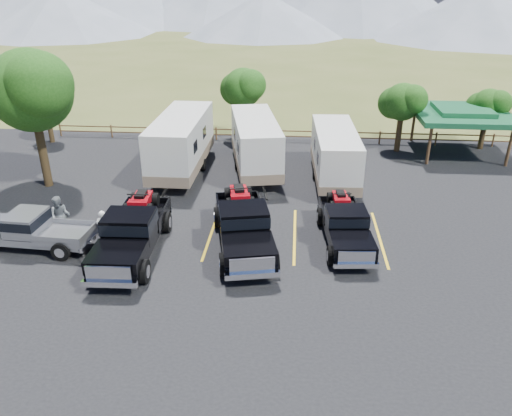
# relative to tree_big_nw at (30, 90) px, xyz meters

# --- Properties ---
(ground) EXTENTS (320.00, 320.00, 0.00)m
(ground) POSITION_rel_tree_big_nw_xyz_m (12.55, -9.03, -5.60)
(ground) COLOR #465022
(ground) RESTS_ON ground
(asphalt_lot) EXTENTS (44.00, 34.00, 0.04)m
(asphalt_lot) POSITION_rel_tree_big_nw_xyz_m (12.55, -6.03, -5.58)
(asphalt_lot) COLOR black
(asphalt_lot) RESTS_ON ground
(stall_lines) EXTENTS (12.12, 5.50, 0.01)m
(stall_lines) POSITION_rel_tree_big_nw_xyz_m (12.55, -5.03, -5.55)
(stall_lines) COLOR yellow
(stall_lines) RESTS_ON asphalt_lot
(tree_big_nw) EXTENTS (5.54, 5.18, 7.84)m
(tree_big_nw) POSITION_rel_tree_big_nw_xyz_m (0.00, 0.00, 0.00)
(tree_big_nw) COLOR #302312
(tree_big_nw) RESTS_ON ground
(tree_ne_a) EXTENTS (3.11, 2.92, 4.76)m
(tree_ne_a) POSITION_rel_tree_big_nw_xyz_m (21.52, 7.99, -2.11)
(tree_ne_a) COLOR #302312
(tree_ne_a) RESTS_ON ground
(tree_ne_b) EXTENTS (2.77, 2.59, 4.27)m
(tree_ne_b) POSITION_rel_tree_big_nw_xyz_m (27.52, 8.99, -2.47)
(tree_ne_b) COLOR #302312
(tree_ne_b) RESTS_ON ground
(tree_north) EXTENTS (3.46, 3.24, 5.25)m
(tree_north) POSITION_rel_tree_big_nw_xyz_m (10.52, 9.99, -1.76)
(tree_north) COLOR #302312
(tree_north) RESTS_ON ground
(tree_nw_small) EXTENTS (2.59, 2.43, 3.85)m
(tree_nw_small) POSITION_rel_tree_big_nw_xyz_m (-3.48, 7.99, -2.81)
(tree_nw_small) COLOR #302312
(tree_nw_small) RESTS_ON ground
(rail_fence) EXTENTS (36.12, 0.12, 1.00)m
(rail_fence) POSITION_rel_tree_big_nw_xyz_m (14.55, 9.47, -4.99)
(rail_fence) COLOR brown
(rail_fence) RESTS_ON ground
(pavilion) EXTENTS (6.20, 6.20, 3.22)m
(pavilion) POSITION_rel_tree_big_nw_xyz_m (25.55, 7.97, -2.81)
(pavilion) COLOR brown
(pavilion) RESTS_ON ground
(rig_left) EXTENTS (2.58, 6.86, 2.27)m
(rig_left) POSITION_rel_tree_big_nw_xyz_m (7.42, -7.21, -4.46)
(rig_left) COLOR black
(rig_left) RESTS_ON asphalt_lot
(rig_center) EXTENTS (3.55, 7.19, 2.30)m
(rig_center) POSITION_rel_tree_big_nw_xyz_m (12.21, -6.22, -4.45)
(rig_center) COLOR black
(rig_center) RESTS_ON asphalt_lot
(rig_right) EXTENTS (2.45, 5.98, 1.95)m
(rig_right) POSITION_rel_tree_big_nw_xyz_m (16.82, -5.47, -4.62)
(rig_right) COLOR black
(rig_right) RESTS_ON asphalt_lot
(trailer_left) EXTENTS (2.71, 10.09, 3.51)m
(trailer_left) POSITION_rel_tree_big_nw_xyz_m (7.46, 2.80, -3.72)
(trailer_left) COLOR silver
(trailer_left) RESTS_ON asphalt_lot
(trailer_center) EXTENTS (3.88, 9.55, 3.31)m
(trailer_center) POSITION_rel_tree_big_nw_xyz_m (11.98, 3.38, -3.83)
(trailer_center) COLOR silver
(trailer_center) RESTS_ON asphalt_lot
(trailer_right) EXTENTS (2.62, 8.98, 3.12)m
(trailer_right) POSITION_rel_tree_big_nw_xyz_m (16.77, 2.01, -3.92)
(trailer_right) COLOR silver
(trailer_right) RESTS_ON asphalt_lot
(pickup_silver) EXTENTS (5.84, 2.30, 1.72)m
(pickup_silver) POSITION_rel_tree_big_nw_xyz_m (2.70, -7.12, -4.66)
(pickup_silver) COLOR gray
(pickup_silver) RESTS_ON asphalt_lot
(person_a) EXTENTS (0.69, 0.52, 1.73)m
(person_a) POSITION_rel_tree_big_nw_xyz_m (5.88, -6.64, -4.69)
(person_a) COLOR white
(person_a) RESTS_ON asphalt_lot
(person_b) EXTENTS (1.03, 0.85, 1.95)m
(person_b) POSITION_rel_tree_big_nw_xyz_m (3.49, -5.81, -4.58)
(person_b) COLOR slate
(person_b) RESTS_ON asphalt_lot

